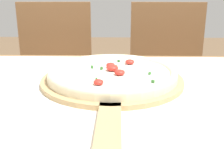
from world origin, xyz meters
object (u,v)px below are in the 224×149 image
pizza_peel (112,83)px  chair_right (167,78)px  pizza (112,73)px  chair_left (55,77)px

pizza_peel → chair_right: chair_right is taller
pizza → chair_left: 0.78m
pizza → chair_left: bearing=115.2°
pizza → chair_right: 0.76m
pizza → chair_right: bearing=68.4°
chair_left → chair_right: size_ratio=1.00×
chair_right → pizza_peel: bearing=-109.5°
chair_right → chair_left: bearing=-178.6°
pizza_peel → chair_right: (0.27, 0.70, -0.21)m
pizza → chair_right: (0.27, 0.67, -0.23)m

